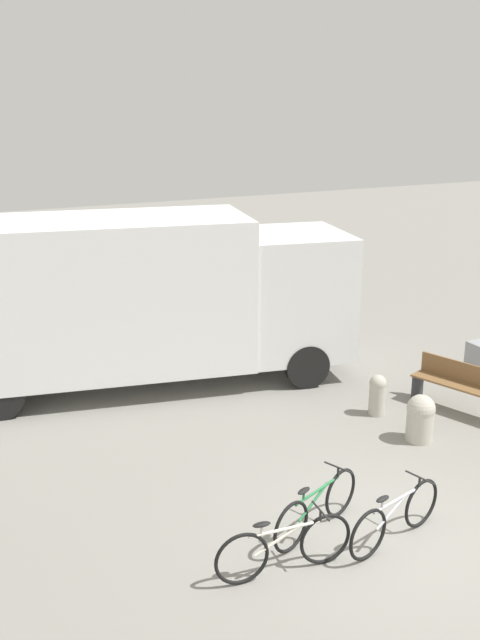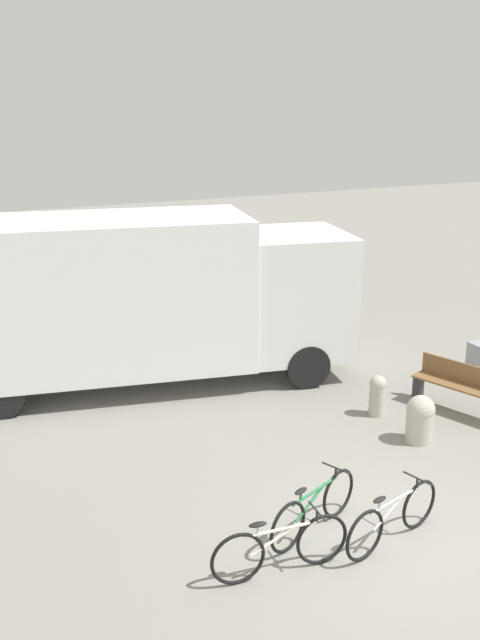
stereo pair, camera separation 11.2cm
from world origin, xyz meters
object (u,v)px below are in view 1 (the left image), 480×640
Objects in this scene: bicycle_far at (395,517)px; bollard_far_bench at (377,393)px; bicycle_middle at (317,508)px; bollard_near_bench at (420,417)px; bicycle_near at (284,547)px; delivery_truck at (135,296)px; park_bench at (462,385)px.

bollard_far_bench is at bearing 42.33° from bicycle_far.
bollard_near_bench is (2.87, 1.48, 0.06)m from bicycle_middle.
bicycle_near is 4.18m from bollard_near_bench.
delivery_truck is 6.21m from park_bench.
bicycle_middle reaches higher than bollard_far_bench.
bollard_far_bench is (3.61, 3.16, 0.04)m from bicycle_near.
bollard_far_bench is (3.36, -3.18, -1.38)m from delivery_truck.
bollard_near_bench is at bearing 4.82° from bicycle_middle.
bicycle_far is (1.31, -6.39, -1.42)m from delivery_truck.
bicycle_near is at bearing -138.82° from bollard_far_bench.
bollard_far_bench is at bearing 20.06° from bicycle_middle.
bicycle_middle is at bearing 40.15° from bicycle_near.
bollard_near_bench is at bearing 93.85° from park_bench.
bicycle_far is (0.78, -0.61, 0.00)m from bicycle_middle.
bicycle_far reaches higher than bollard_far_bench.
park_bench is 1.08× the size of bicycle_far.
bollard_near_bench reaches higher than bicycle_middle.
bicycle_middle is at bearing -73.75° from delivery_truck.
delivery_truck reaches higher than bicycle_near.
bicycle_middle is (-4.30, -2.11, -0.13)m from park_bench.
park_bench is 4.45m from bicycle_far.
delivery_truck is at bearing 86.48° from bicycle_far.
bicycle_near is 0.96m from bicycle_middle.
delivery_truck is at bearing 33.13° from park_bench.
bollard_far_bench is at bearing 91.78° from bollard_near_bench.
park_bench is at bearing 32.36° from bicycle_near.
bicycle_near is at bearing 98.03° from park_bench.
park_bench is 5.74m from bicycle_near.
park_bench reaches higher than bicycle_middle.
bicycle_far is at bearing -122.56° from bollard_far_bench.
bollard_near_bench is (3.65, 2.04, 0.06)m from bicycle_near.
delivery_truck reaches higher than bicycle_far.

